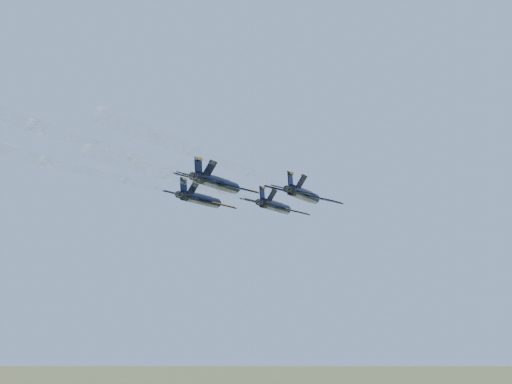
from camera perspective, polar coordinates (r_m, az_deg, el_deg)
The scene contains 8 objects.
jet_lead at distance 123.79m, azimuth 1.59°, elevation -1.19°, with size 12.50×16.85×4.63m.
jet_left at distance 116.15m, azimuth -4.37°, elevation -0.63°, with size 12.50×16.85×4.63m.
jet_right at distance 111.10m, azimuth 3.88°, elevation -0.24°, with size 12.50×16.85×4.63m.
jet_slot at distance 100.81m, azimuth -3.03°, elevation 0.68°, with size 12.50×16.85×4.63m.
smoke_trail_lead at distance 88.06m, azimuth -6.23°, elevation 2.20°, with size 9.45×51.12×1.98m.
smoke_trail_left at distance 82.64m, azimuth -15.35°, elevation 3.24°, with size 9.45×51.12×1.98m.
smoke_trail_right at distance 75.00m, azimuth -4.19°, elevation 4.19°, with size 9.45×51.12×1.98m.
smoke_trail_slot at distance 67.35m, azimuth -15.87°, elevation 6.08°, with size 9.45×51.12×1.98m.
Camera 1 is at (54.39, -95.20, 81.01)m, focal length 50.00 mm.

